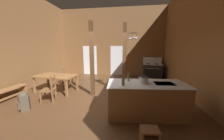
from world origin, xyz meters
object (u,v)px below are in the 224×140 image
kitchen_island (146,99)px  bench_along_left_wall (9,92)px  step_stool (150,134)px  bottle_tall_on_counter (123,81)px  ladderback_chair_near_window (66,76)px  ladderback_chair_by_post (50,89)px  dining_table (56,77)px  bottle_short_on_counter (128,77)px  stove_range (152,71)px  mixing_bowl_on_counter (142,80)px  stockpot_on_counter (144,80)px  backpack (23,100)px

kitchen_island → bench_along_left_wall: bearing=176.8°
step_stool → bench_along_left_wall: (-4.79, 1.32, 0.12)m
bottle_tall_on_counter → ladderback_chair_near_window: bearing=140.2°
ladderback_chair_by_post → bottle_tall_on_counter: bottle_tall_on_counter is taller
ladderback_chair_near_window → dining_table: bearing=-87.0°
ladderback_chair_near_window → ladderback_chair_by_post: same height
ladderback_chair_near_window → ladderback_chair_by_post: 1.91m
step_stool → bottle_tall_on_counter: (-0.59, 0.78, 0.87)m
step_stool → bottle_short_on_counter: (-0.45, 1.23, 0.87)m
stove_range → dining_table: size_ratio=0.74×
bottle_short_on_counter → mixing_bowl_on_counter: bearing=6.2°
stove_range → stockpot_on_counter: size_ratio=4.24×
step_stool → ladderback_chair_near_window: bearing=137.6°
ladderback_chair_by_post → backpack: bearing=-120.7°
dining_table → bench_along_left_wall: 1.63m
step_stool → dining_table: dining_table is taller
kitchen_island → bottle_short_on_counter: size_ratio=7.96×
kitchen_island → backpack: size_ratio=3.76×
bench_along_left_wall → step_stool: bearing=-15.4°
step_stool → bottle_short_on_counter: bearing=110.0°
mixing_bowl_on_counter → bottle_tall_on_counter: (-0.55, -0.49, 0.07)m
bottle_tall_on_counter → mixing_bowl_on_counter: bearing=41.9°
kitchen_island → bottle_short_on_counter: bearing=160.3°
mixing_bowl_on_counter → stove_range: bearing=75.0°
ladderback_chair_near_window → bench_along_left_wall: ladderback_chair_near_window is taller
ladderback_chair_by_post → bottle_tall_on_counter: size_ratio=3.40×
backpack → bottle_tall_on_counter: 3.14m
stove_range → ladderback_chair_near_window: (-4.68, -2.00, -0.03)m
step_stool → mixing_bowl_on_counter: mixing_bowl_on_counter is taller
mixing_bowl_on_counter → dining_table: bearing=163.1°
step_stool → bottle_tall_on_counter: size_ratio=1.37×
kitchen_island → backpack: bearing=-175.7°
bottle_tall_on_counter → bottle_short_on_counter: (0.14, 0.45, 0.00)m
kitchen_island → dining_table: size_ratio=1.26×
stockpot_on_counter → backpack: bearing=-175.8°
step_stool → dining_table: 4.32m
dining_table → bottle_short_on_counter: bearing=-19.8°
ladderback_chair_by_post → mixing_bowl_on_counter: mixing_bowl_on_counter is taller
dining_table → bottle_tall_on_counter: bottle_tall_on_counter is taller
kitchen_island → ladderback_chair_near_window: (-3.70, 2.27, -0.02)m
kitchen_island → step_stool: size_ratio=5.88×
mixing_bowl_on_counter → ladderback_chair_by_post: bearing=176.8°
bench_along_left_wall → bottle_short_on_counter: size_ratio=4.45×
stove_range → kitchen_island: bearing=-103.0°
bench_along_left_wall → stockpot_on_counter: (4.76, -0.28, 0.73)m
kitchen_island → bench_along_left_wall: size_ratio=1.79×
kitchen_island → bench_along_left_wall: 4.86m
stove_range → backpack: size_ratio=2.21×
kitchen_island → backpack: kitchen_island is taller
stove_range → bench_along_left_wall: (-5.83, -4.00, -0.18)m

